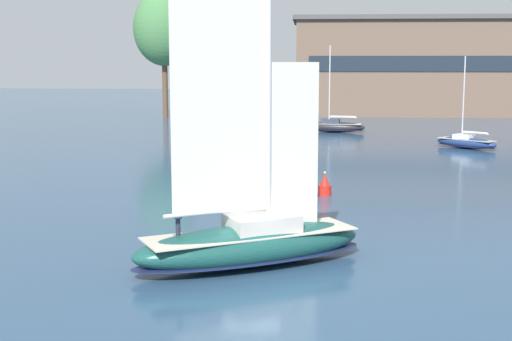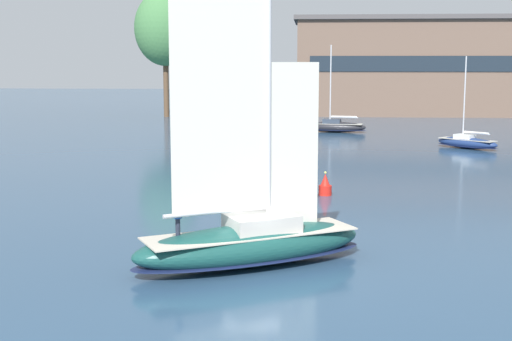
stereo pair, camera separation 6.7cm
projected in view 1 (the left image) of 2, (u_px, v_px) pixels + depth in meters
name	position (u px, v px, depth m)	size (l,w,h in m)	color
ground_plane	(251.00, 265.00, 30.76)	(400.00, 400.00, 0.00)	#2D4C6B
waterfront_building	(415.00, 66.00, 119.68)	(40.92, 18.88, 15.96)	brown
tree_shore_left	(242.00, 40.00, 111.06)	(8.39, 8.39, 17.27)	#4C3828
tree_shore_right	(164.00, 29.00, 111.54)	(9.61, 9.61, 19.78)	brown
sailboat_main	(251.00, 239.00, 30.59)	(10.73, 7.79, 14.60)	#194C47
sailboat_moored_near_marina	(334.00, 126.00, 88.82)	(8.07, 3.48, 10.75)	#232328
sailboat_moored_mid_channel	(466.00, 142.00, 72.17)	(6.19, 5.98, 9.26)	navy
channel_buoy	(325.00, 186.00, 46.83)	(0.86, 0.86, 1.59)	red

